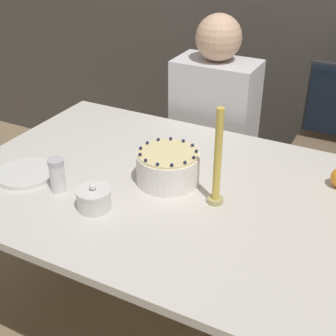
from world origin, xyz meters
The scene contains 8 objects.
ground_plane centered at (0.00, 0.00, 0.00)m, with size 12.00×12.00×0.00m, color #8C7556.
dining_table centered at (0.00, 0.00, 0.67)m, with size 1.46×1.07×0.78m.
cake centered at (0.04, 0.02, 0.84)m, with size 0.23×0.23×0.13m.
sugar_bowl centered at (-0.10, -0.25, 0.81)m, with size 0.12×0.12×0.10m.
sugar_shaker centered at (-0.28, -0.21, 0.84)m, with size 0.06×0.06×0.13m.
plate_stack centered at (-0.46, -0.19, 0.78)m, with size 0.22×0.22×0.02m.
candle centered at (0.25, -0.03, 0.93)m, with size 0.06×0.06×0.35m.
person_man_blue_shirt centered at (-0.07, 0.73, 0.55)m, with size 0.40×0.34×1.25m.
Camera 1 is at (0.72, -1.30, 1.69)m, focal length 50.00 mm.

